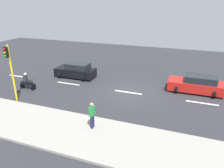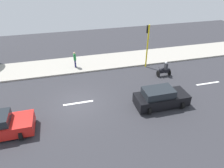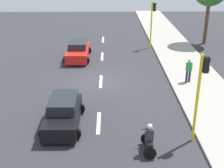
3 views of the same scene
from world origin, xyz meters
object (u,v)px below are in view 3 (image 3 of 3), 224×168
Objects in this scene: car_red at (78,51)px; motorcycle at (149,140)px; traffic_light_corner at (201,86)px; car_black at (63,113)px; traffic_light_midblock at (153,18)px; pedestrian_near_signal at (189,70)px.

motorcycle is (4.54, -14.21, -0.07)m from car_red.
car_red is 1.01× the size of traffic_light_corner.
car_red is at bearing 107.74° from motorcycle.
car_black is at bearing 149.40° from motorcycle.
car_black is 0.91× the size of traffic_light_midblock.
pedestrian_near_signal is 0.38× the size of traffic_light_corner.
pedestrian_near_signal is (8.15, 5.72, 0.35)m from car_black.
car_black is at bearing 166.63° from traffic_light_corner.
motorcycle is 0.34× the size of traffic_light_corner.
car_black is 7.27m from traffic_light_corner.
traffic_light_midblock reaches higher than car_red.
pedestrian_near_signal is 7.68m from traffic_light_corner.
pedestrian_near_signal is at bearing 79.04° from traffic_light_corner.
traffic_light_midblock is (0.00, 16.59, 0.00)m from traffic_light_corner.
traffic_light_corner is (-1.42, -7.32, 1.87)m from pedestrian_near_signal.
car_red is 2.68× the size of pedestrian_near_signal.
traffic_light_midblock is at bearing 90.00° from traffic_light_corner.
traffic_light_corner is at bearing 21.14° from motorcycle.
pedestrian_near_signal is (8.40, -5.95, 0.35)m from car_red.
car_red is (-0.24, 11.66, 0.00)m from car_black.
pedestrian_near_signal reaches higher than motorcycle.
car_black is 9.96m from pedestrian_near_signal.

